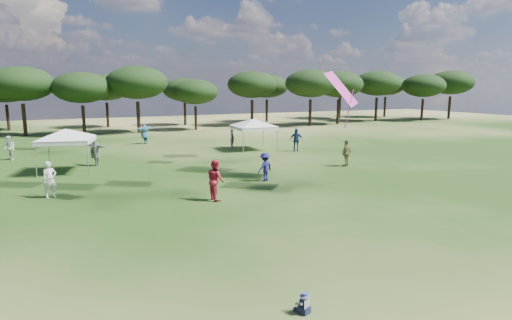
{
  "coord_description": "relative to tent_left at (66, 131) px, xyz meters",
  "views": [
    {
      "loc": [
        -5.69,
        -6.0,
        5.3
      ],
      "look_at": [
        0.03,
        6.0,
        3.0
      ],
      "focal_mm": 30.0,
      "sensor_mm": 36.0,
      "label": 1
    }
  ],
  "objects": [
    {
      "name": "tree_line",
      "position": [
        7.4,
        24.72,
        2.83
      ],
      "size": [
        108.78,
        17.63,
        7.77
      ],
      "color": "black",
      "rests_on": "ground"
    },
    {
      "name": "tent_left",
      "position": [
        0.0,
        0.0,
        0.0
      ],
      "size": [
        6.01,
        6.01,
        3.01
      ],
      "rotation": [
        0.0,
        0.0,
        -0.25
      ],
      "color": "gray",
      "rests_on": "ground"
    },
    {
      "name": "tent_right",
      "position": [
        14.53,
        3.72,
        -0.12
      ],
      "size": [
        6.45,
        6.45,
        2.9
      ],
      "rotation": [
        0.0,
        0.0,
        -0.06
      ],
      "color": "gray",
      "rests_on": "ground"
    },
    {
      "name": "toddler",
      "position": [
        4.36,
        -20.74,
        -2.36
      ],
      "size": [
        0.39,
        0.42,
        0.52
      ],
      "rotation": [
        0.0,
        0.0,
        0.32
      ],
      "color": "black",
      "rests_on": "ground"
    },
    {
      "name": "festival_crowd",
      "position": [
        3.24,
        0.73,
        -1.71
      ],
      "size": [
        29.35,
        22.76,
        1.91
      ],
      "color": "#A81C2F",
      "rests_on": "ground"
    }
  ]
}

